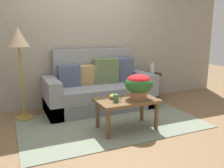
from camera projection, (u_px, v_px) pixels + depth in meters
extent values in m
plane|color=brown|center=(111.00, 122.00, 3.74)|extent=(14.00, 14.00, 0.00)
cube|color=gray|center=(85.00, 27.00, 4.53)|extent=(6.40, 0.12, 2.97)
cube|color=gray|center=(111.00, 123.00, 3.71)|extent=(2.76, 1.61, 0.01)
cube|color=slate|center=(100.00, 102.00, 4.38)|extent=(1.97, 0.86, 0.24)
cube|color=gray|center=(101.00, 91.00, 4.32)|extent=(1.54, 0.78, 0.20)
cube|color=gray|center=(94.00, 71.00, 4.59)|extent=(1.54, 0.16, 0.87)
cube|color=gray|center=(52.00, 97.00, 4.00)|extent=(0.21, 0.86, 0.63)
cube|color=gray|center=(142.00, 88.00, 4.69)|extent=(0.21, 0.86, 0.63)
cube|color=#4C5670|center=(121.00, 70.00, 4.65)|extent=(0.48, 0.24, 0.47)
cube|color=tan|center=(87.00, 75.00, 4.39)|extent=(0.37, 0.19, 0.38)
cube|color=#607047|center=(106.00, 71.00, 4.51)|extent=(0.49, 0.23, 0.48)
cube|color=#4C5670|center=(69.00, 76.00, 4.24)|extent=(0.39, 0.20, 0.39)
cylinder|color=brown|center=(108.00, 124.00, 3.11)|extent=(0.06, 0.06, 0.41)
cylinder|color=brown|center=(156.00, 116.00, 3.40)|extent=(0.06, 0.06, 0.41)
cylinder|color=brown|center=(97.00, 115.00, 3.46)|extent=(0.06, 0.06, 0.41)
cylinder|color=brown|center=(142.00, 108.00, 3.76)|extent=(0.06, 0.06, 0.41)
cube|color=brown|center=(127.00, 101.00, 3.39)|extent=(0.87, 0.52, 0.04)
cylinder|color=black|center=(151.00, 98.00, 5.09)|extent=(0.27, 0.27, 0.03)
cylinder|color=black|center=(151.00, 86.00, 5.03)|extent=(0.05, 0.05, 0.49)
cylinder|color=black|center=(152.00, 74.00, 4.98)|extent=(0.42, 0.42, 0.03)
cylinder|color=olive|center=(25.00, 118.00, 3.90)|extent=(0.28, 0.28, 0.03)
cylinder|color=olive|center=(22.00, 83.00, 3.78)|extent=(0.03, 0.03, 1.14)
cone|color=#C6B289|center=(18.00, 37.00, 3.63)|extent=(0.32, 0.32, 0.30)
cylinder|color=#A36B4C|center=(139.00, 94.00, 3.40)|extent=(0.25, 0.25, 0.13)
ellipsoid|color=#286028|center=(139.00, 84.00, 3.37)|extent=(0.40, 0.40, 0.27)
ellipsoid|color=red|center=(139.00, 79.00, 3.36)|extent=(0.34, 0.34, 0.15)
cylinder|color=#3D664C|center=(116.00, 98.00, 3.24)|extent=(0.08, 0.08, 0.10)
torus|color=#3D664C|center=(119.00, 98.00, 3.26)|extent=(0.07, 0.01, 0.07)
cylinder|color=gold|center=(114.00, 98.00, 3.41)|extent=(0.05, 0.05, 0.02)
ellipsoid|color=gold|center=(114.00, 96.00, 3.41)|extent=(0.14, 0.14, 0.06)
cylinder|color=silver|center=(152.00, 69.00, 4.95)|extent=(0.09, 0.09, 0.18)
cylinder|color=silver|center=(152.00, 64.00, 4.92)|extent=(0.04, 0.04, 0.06)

